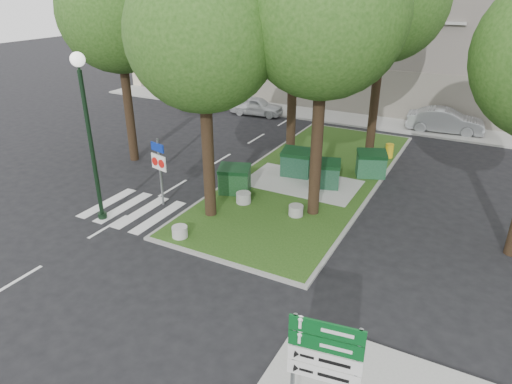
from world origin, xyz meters
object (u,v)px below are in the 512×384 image
Objects in this scene: bollard_mid at (244,198)px; bollard_left at (180,232)px; directional_sign at (324,361)px; dumpster_d at (371,164)px; litter_bin at (389,151)px; street_lamp at (87,120)px; tree_street_left at (118,0)px; bollard_right at (296,210)px; tree_median_near_left at (205,19)px; dumpster_c at (325,174)px; car_white at (257,106)px; dumpster_a at (235,180)px; car_silver at (445,121)px; dumpster_b at (297,163)px; tree_median_mid at (297,18)px; traffic_sign_pole at (160,163)px.

bollard_left is at bearing -100.63° from bollard_mid.
dumpster_d is at bearing 92.69° from directional_sign.
street_lamp is (-8.38, -11.75, 3.48)m from litter_bin.
bollard_right is at bearing -11.95° from tree_street_left.
tree_median_near_left reaches higher than bollard_mid.
dumpster_c reaches higher than car_white.
dumpster_a is (6.72, -1.36, -6.94)m from tree_street_left.
dumpster_d is at bearing 161.96° from car_silver.
street_lamp is at bearing 147.42° from directional_sign.
car_silver is (-0.56, 22.94, -1.25)m from directional_sign.
dumpster_b is at bearing 112.95° from bollard_right.
bollard_mid is at bearing -148.61° from dumpster_d.
bollard_left is at bearing -131.89° from dumpster_c.
litter_bin is (11.61, 6.10, -7.17)m from tree_street_left.
dumpster_d is 0.43× the size of car_white.
tree_median_mid is at bearing 85.60° from tree_median_near_left.
dumpster_d is at bearing 56.62° from tree_median_near_left.
tree_street_left is at bearing 141.15° from bollard_left.
tree_street_left is at bearing 164.66° from bollard_mid.
dumpster_a is at bearing -123.26° from litter_bin.
bollard_right is at bearing 107.93° from directional_sign.
bollard_left is (0.18, -4.20, -0.39)m from dumpster_a.
bollard_right is at bearing -32.36° from dumpster_a.
dumpster_d is (11.41, 3.19, -6.94)m from tree_street_left.
tree_median_near_left is at bearing 126.81° from directional_sign.
dumpster_b is 1.71m from dumpster_c.
dumpster_b is at bearing 106.96° from directional_sign.
dumpster_a is 2.72× the size of bollard_right.
tree_median_near_left is 2.84× the size of car_white.
street_lamp is at bearing -60.26° from tree_street_left.
traffic_sign_pole is at bearing 145.64° from car_silver.
dumpster_c is at bearing 57.33° from tree_median_near_left.
tree_median_mid is 6.60× the size of dumpster_b.
street_lamp is at bearing -125.51° from litter_bin.
car_silver is (5.19, 10.73, -0.01)m from dumpster_b.
directional_sign is at bearing -87.70° from dumpster_c.
bollard_mid is 0.22× the size of directional_sign.
bollard_left is at bearing -112.00° from litter_bin.
tree_median_near_left is at bearing -140.04° from dumpster_c.
traffic_sign_pole is at bearing 139.73° from bollard_left.
car_white is (-3.12, 14.23, -1.21)m from traffic_sign_pole.
tree_median_mid is 10.86m from bollard_left.
bollard_mid is 10.82m from directional_sign.
car_white is 0.83× the size of car_silver.
bollard_mid is (-3.85, -5.27, -0.38)m from dumpster_d.
tree_street_left is 18.48m from directional_sign.
dumpster_a is 0.55× the size of directional_sign.
tree_street_left is 6.92× the size of dumpster_d.
litter_bin is at bearing 67.54° from traffic_sign_pole.
bollard_left is 12.57m from litter_bin.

